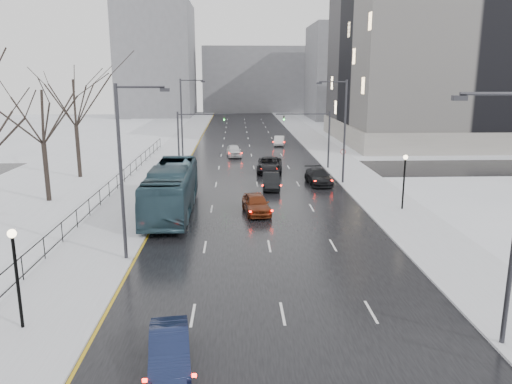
{
  "coord_description": "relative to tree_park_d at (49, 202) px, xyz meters",
  "views": [
    {
      "loc": [
        -2.01,
        -7.37,
        10.45
      ],
      "look_at": [
        -0.66,
        26.29,
        2.5
      ],
      "focal_mm": 35.0,
      "sensor_mm": 36.0,
      "label": 1
    }
  ],
  "objects": [
    {
      "name": "bldg_far_left",
      "position": [
        -4.2,
        91.0,
        14.0
      ],
      "size": [
        18.0,
        22.0,
        28.0
      ],
      "primitive_type": "cube",
      "color": "slate",
      "rests_on": "ground"
    },
    {
      "name": "bldg_far_center",
      "position": [
        21.8,
        106.0,
        9.0
      ],
      "size": [
        30.0,
        18.0,
        18.0
      ],
      "primitive_type": "cube",
      "color": "slate",
      "rests_on": "ground"
    },
    {
      "name": "sedan_right_near",
      "position": [
        19.03,
        4.05,
        0.78
      ],
      "size": [
        1.74,
        4.53,
        1.47
      ],
      "primitive_type": "imported",
      "rotation": [
        0.0,
        0.0,
        -0.04
      ],
      "color": "black",
      "rests_on": "road"
    },
    {
      "name": "lamppost_l",
      "position": [
        6.8,
        -22.0,
        2.94
      ],
      "size": [
        0.36,
        0.36,
        4.28
      ],
      "color": "black",
      "rests_on": "sidewalk_left"
    },
    {
      "name": "mast_signal_left",
      "position": [
        10.47,
        14.0,
        4.11
      ],
      "size": [
        6.1,
        0.33,
        6.5
      ],
      "color": "#2D2D33",
      "rests_on": "ground"
    },
    {
      "name": "tree_park_d",
      "position": [
        0.0,
        0.0,
        0.0
      ],
      "size": [
        8.75,
        8.75,
        12.5
      ],
      "primitive_type": null,
      "color": "black",
      "rests_on": "ground"
    },
    {
      "name": "bus",
      "position": [
        10.8,
        -3.92,
        1.88
      ],
      "size": [
        3.18,
        13.21,
        3.68
      ],
      "primitive_type": "imported",
      "rotation": [
        0.0,
        0.0,
        0.01
      ],
      "color": "#294450",
      "rests_on": "road"
    },
    {
      "name": "cross_road",
      "position": [
        17.8,
        14.0,
        0.02
      ],
      "size": [
        130.0,
        10.0,
        0.04
      ],
      "primitive_type": "cube",
      "color": "black",
      "rests_on": "ground"
    },
    {
      "name": "sedan_right_far",
      "position": [
        23.77,
        5.86,
        0.77
      ],
      "size": [
        2.41,
        5.18,
        1.46
      ],
      "primitive_type": "imported",
      "rotation": [
        0.0,
        0.0,
        0.07
      ],
      "color": "black",
      "rests_on": "road"
    },
    {
      "name": "sedan_center_far",
      "position": [
        15.5,
        23.11,
        0.8
      ],
      "size": [
        2.19,
        4.6,
        1.52
      ],
      "primitive_type": "imported",
      "rotation": [
        0.0,
        0.0,
        0.09
      ],
      "color": "silver",
      "rests_on": "road"
    },
    {
      "name": "sedan_right_cross",
      "position": [
        19.43,
        12.22,
        0.85
      ],
      "size": [
        3.17,
        6.01,
        1.61
      ],
      "primitive_type": "imported",
      "rotation": [
        0.0,
        0.0,
        -0.09
      ],
      "color": "black",
      "rests_on": "road"
    },
    {
      "name": "tree_park_e",
      "position": [
        -0.4,
        10.0,
        0.0
      ],
      "size": [
        9.45,
        9.45,
        13.5
      ],
      "primitive_type": null,
      "color": "black",
      "rests_on": "ground"
    },
    {
      "name": "sedan_left_near",
      "position": [
        13.3,
        -24.93,
        0.72
      ],
      "size": [
        1.96,
        4.26,
        1.35
      ],
      "primitive_type": "imported",
      "rotation": [
        0.0,
        0.0,
        0.13
      ],
      "color": "#121A38",
      "rests_on": "road"
    },
    {
      "name": "streetlight_r_mid",
      "position": [
        25.97,
        6.0,
        5.62
      ],
      "size": [
        2.95,
        0.25,
        10.0
      ],
      "color": "#2D2D33",
      "rests_on": "ground"
    },
    {
      "name": "streetlight_r_near",
      "position": [
        25.97,
        -24.0,
        5.62
      ],
      "size": [
        2.95,
        0.25,
        10.0
      ],
      "color": "#2D2D33",
      "rests_on": "ground"
    },
    {
      "name": "sedan_right_distant",
      "position": [
        22.3,
        33.38,
        0.73
      ],
      "size": [
        1.98,
        4.35,
        1.38
      ],
      "primitive_type": "imported",
      "rotation": [
        0.0,
        0.0,
        -0.13
      ],
      "color": "white",
      "rests_on": "road"
    },
    {
      "name": "civic_building",
      "position": [
        52.8,
        38.0,
        11.21
      ],
      "size": [
        41.0,
        31.0,
        24.8
      ],
      "color": "gray",
      "rests_on": "ground"
    },
    {
      "name": "streetlight_l_far",
      "position": [
        9.63,
        18.0,
        5.62
      ],
      "size": [
        2.95,
        0.25,
        10.0
      ],
      "color": "#2D2D33",
      "rests_on": "ground"
    },
    {
      "name": "streetlight_l_near",
      "position": [
        9.63,
        -14.0,
        5.62
      ],
      "size": [
        2.95,
        0.25,
        10.0
      ],
      "color": "#2D2D33",
      "rests_on": "ground"
    },
    {
      "name": "lamppost_r_mid",
      "position": [
        28.8,
        -4.0,
        2.94
      ],
      "size": [
        0.36,
        0.36,
        4.28
      ],
      "color": "black",
      "rests_on": "sidewalk_right"
    },
    {
      "name": "sidewalk_left",
      "position": [
        7.3,
        26.0,
        0.08
      ],
      "size": [
        5.0,
        150.0,
        0.16
      ],
      "primitive_type": "cube",
      "color": "silver",
      "rests_on": "ground"
    },
    {
      "name": "mast_signal_right",
      "position": [
        25.13,
        14.0,
        4.11
      ],
      "size": [
        6.1,
        0.33,
        6.5
      ],
      "color": "#2D2D33",
      "rests_on": "ground"
    },
    {
      "name": "no_uturn_sign",
      "position": [
        27.0,
        10.0,
        2.3
      ],
      "size": [
        0.6,
        0.06,
        2.7
      ],
      "color": "#2D2D33",
      "rests_on": "sidewalk_right"
    },
    {
      "name": "iron_fence",
      "position": [
        4.8,
        -4.0,
        0.91
      ],
      "size": [
        0.06,
        70.0,
        1.3
      ],
      "color": "black",
      "rests_on": "sidewalk_left"
    },
    {
      "name": "bldg_far_right",
      "position": [
        45.8,
        81.0,
        11.0
      ],
      "size": [
        24.0,
        20.0,
        22.0
      ],
      "primitive_type": "cube",
      "color": "slate",
      "rests_on": "ground"
    },
    {
      "name": "sedan_center_near",
      "position": [
        17.29,
        -4.41,
        0.81
      ],
      "size": [
        2.39,
        4.72,
        1.54
      ],
      "primitive_type": "imported",
      "rotation": [
        0.0,
        0.0,
        0.13
      ],
      "color": "maroon",
      "rests_on": "road"
    },
    {
      "name": "road",
      "position": [
        17.8,
        26.0,
        0.02
      ],
      "size": [
        16.0,
        150.0,
        0.04
      ],
      "primitive_type": "cube",
      "color": "black",
      "rests_on": "ground"
    },
    {
      "name": "park_strip",
      "position": [
        -2.2,
        26.0,
        0.06
      ],
      "size": [
        14.0,
        150.0,
        0.12
      ],
      "primitive_type": "cube",
      "color": "white",
      "rests_on": "ground"
    },
    {
      "name": "sidewalk_right",
      "position": [
        28.3,
        26.0,
        0.08
      ],
      "size": [
        5.0,
        150.0,
        0.16
      ],
      "primitive_type": "cube",
      "color": "silver",
      "rests_on": "ground"
    }
  ]
}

